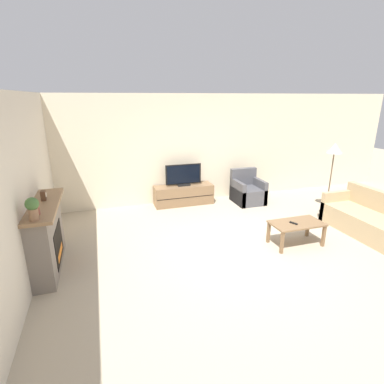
# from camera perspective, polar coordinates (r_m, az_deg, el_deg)

# --- Properties ---
(ground_plane) EXTENTS (24.00, 24.00, 0.00)m
(ground_plane) POSITION_cam_1_polar(r_m,az_deg,el_deg) (5.51, 9.14, -10.92)
(ground_plane) COLOR tan
(wall_back) EXTENTS (12.00, 0.06, 2.70)m
(wall_back) POSITION_cam_1_polar(r_m,az_deg,el_deg) (7.67, -0.19, 8.17)
(wall_back) COLOR beige
(wall_back) RESTS_ON ground
(wall_left) EXTENTS (0.06, 12.00, 2.70)m
(wall_left) POSITION_cam_1_polar(r_m,az_deg,el_deg) (4.60, -30.27, -0.76)
(wall_left) COLOR beige
(wall_left) RESTS_ON ground
(fireplace) EXTENTS (0.43, 1.59, 1.08)m
(fireplace) POSITION_cam_1_polar(r_m,az_deg,el_deg) (5.22, -25.96, -7.49)
(fireplace) COLOR slate
(fireplace) RESTS_ON ground
(mantel_vase_left) EXTENTS (0.08, 0.08, 0.20)m
(mantel_vase_left) POSITION_cam_1_polar(r_m,az_deg,el_deg) (4.56, -27.55, -2.78)
(mantel_vase_left) COLOR #994C3D
(mantel_vase_left) RESTS_ON fireplace
(mantel_clock) EXTENTS (0.08, 0.11, 0.15)m
(mantel_clock) POSITION_cam_1_polar(r_m,az_deg,el_deg) (5.16, -26.44, -0.61)
(mantel_clock) COLOR brown
(mantel_clock) RESTS_ON fireplace
(potted_plant) EXTENTS (0.17, 0.17, 0.31)m
(potted_plant) POSITION_cam_1_polar(r_m,az_deg,el_deg) (4.35, -28.11, -2.60)
(potted_plant) COLOR #936B4C
(potted_plant) RESTS_ON fireplace
(tv_stand) EXTENTS (1.48, 0.46, 0.50)m
(tv_stand) POSITION_cam_1_polar(r_m,az_deg,el_deg) (7.58, -1.61, -0.54)
(tv_stand) COLOR brown
(tv_stand) RESTS_ON ground
(tv) EXTENTS (0.91, 0.18, 0.54)m
(tv) POSITION_cam_1_polar(r_m,az_deg,el_deg) (7.44, -1.64, 3.11)
(tv) COLOR black
(tv) RESTS_ON tv_stand
(armchair) EXTENTS (0.70, 0.76, 0.84)m
(armchair) POSITION_cam_1_polar(r_m,az_deg,el_deg) (7.85, 10.50, 0.04)
(armchair) COLOR #4C4C51
(armchair) RESTS_ON ground
(coffee_table) EXTENTS (0.95, 0.52, 0.43)m
(coffee_table) POSITION_cam_1_polar(r_m,az_deg,el_deg) (5.81, 19.31, -6.07)
(coffee_table) COLOR brown
(coffee_table) RESTS_ON ground
(remote) EXTENTS (0.10, 0.15, 0.02)m
(remote) POSITION_cam_1_polar(r_m,az_deg,el_deg) (5.72, 18.78, -5.63)
(remote) COLOR black
(remote) RESTS_ON coffee_table
(couch) EXTENTS (0.82, 2.39, 0.82)m
(couch) POSITION_cam_1_polar(r_m,az_deg,el_deg) (6.74, 32.71, -5.55)
(couch) COLOR tan
(couch) RESTS_ON ground
(floor_lamp) EXTENTS (0.35, 0.35, 1.63)m
(floor_lamp) POSITION_cam_1_polar(r_m,az_deg,el_deg) (7.47, 25.47, 6.81)
(floor_lamp) COLOR black
(floor_lamp) RESTS_ON ground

